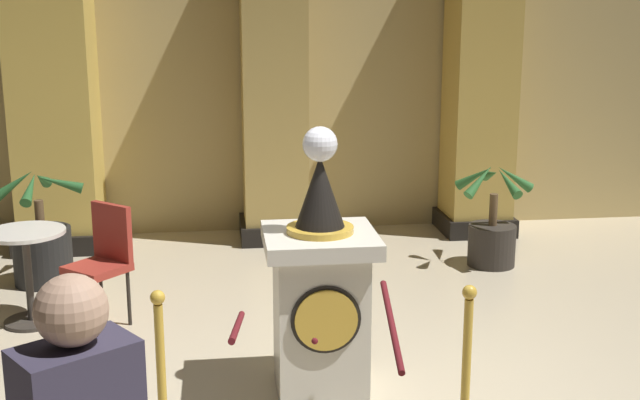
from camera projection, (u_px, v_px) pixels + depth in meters
The scene contains 11 objects.
back_wall at pixel (271, 70), 8.95m from camera, with size 10.38×0.16×3.56m, color tan.
pedestal_clock at pixel (320, 293), 5.21m from camera, with size 0.71×0.71×1.74m.
stanchion_far at pixel (465, 398), 4.51m from camera, with size 0.24×0.24×1.01m.
velvet_rope at pixel (315, 326), 4.38m from camera, with size 0.93×0.91×0.22m.
column_left at pixel (54, 84), 8.26m from camera, with size 0.96×0.96×3.41m.
column_right at pixel (480, 79), 8.80m from camera, with size 0.80×0.80×3.41m.
column_centre_rear at pixel (274, 81), 8.53m from camera, with size 0.80×0.80×3.41m.
potted_palm_left at pixel (42, 248), 7.39m from camera, with size 0.79×0.79×1.08m.
potted_palm_right at pixel (492, 232), 7.90m from camera, with size 0.74×0.78×1.03m.
cafe_table at pixel (28, 264), 6.40m from camera, with size 0.62×0.62×0.76m.
cafe_chair_red at pixel (104, 255), 6.37m from camera, with size 0.56×0.56×0.96m.
Camera 1 is at (-0.60, -4.62, 2.45)m, focal length 46.00 mm.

